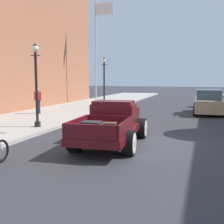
# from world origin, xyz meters

# --- Properties ---
(ground_plane) EXTENTS (140.00, 140.00, 0.00)m
(ground_plane) POSITION_xyz_m (0.00, 0.00, 0.00)
(ground_plane) COLOR #333338
(hotrod_truck_maroon) EXTENTS (2.40, 5.02, 1.58)m
(hotrod_truck_maroon) POSITION_xyz_m (-1.11, -0.19, 0.75)
(hotrod_truck_maroon) COLOR #510F14
(hotrod_truck_maroon) RESTS_ON ground
(car_background_tan) EXTENTS (1.94, 4.34, 1.65)m
(car_background_tan) POSITION_xyz_m (2.36, 9.86, 0.77)
(car_background_tan) COLOR tan
(car_background_tan) RESTS_ON ground
(pedestrian_sidewalk_left) EXTENTS (0.53, 0.22, 1.65)m
(pedestrian_sidewalk_left) POSITION_xyz_m (-8.03, 5.44, 1.09)
(pedestrian_sidewalk_left) COLOR #232847
(pedestrian_sidewalk_left) RESTS_ON sidewalk_left
(street_lamp_near) EXTENTS (0.50, 0.32, 3.85)m
(street_lamp_near) POSITION_xyz_m (-5.29, 1.17, 2.39)
(street_lamp_near) COLOR black
(street_lamp_near) RESTS_ON sidewalk_left
(street_lamp_far) EXTENTS (0.50, 0.32, 3.85)m
(street_lamp_far) POSITION_xyz_m (-5.39, 10.65, 2.39)
(street_lamp_far) COLOR black
(street_lamp_far) RESTS_ON sidewalk_left
(flagpole) EXTENTS (1.74, 0.16, 9.16)m
(flagpole) POSITION_xyz_m (-7.22, 14.14, 5.77)
(flagpole) COLOR #B2B2B7
(flagpole) RESTS_ON sidewalk_left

